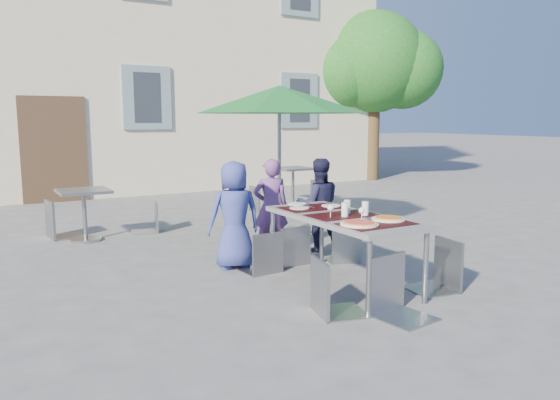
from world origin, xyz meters
TOP-DOWN VIEW (x-y plane):
  - ground at (0.00, 0.00)m, footprint 90.00×90.00m
  - building at (-0.00, 11.50)m, footprint 13.60×8.20m
  - tree at (6.55, 7.54)m, footprint 3.60×3.00m
  - dining_table at (-0.26, -0.22)m, footprint 0.80×1.85m
  - pizza_near_left at (-0.45, -0.73)m, footprint 0.36×0.36m
  - pizza_near_right at (-0.04, -0.68)m, footprint 0.33×0.33m
  - glassware at (-0.22, -0.31)m, footprint 0.44×0.44m
  - place_settings at (-0.25, 0.42)m, footprint 0.66×0.52m
  - child_0 at (-0.94, 0.96)m, footprint 0.67×0.49m
  - child_1 at (-0.27, 1.30)m, footprint 0.53×0.43m
  - child_2 at (0.39, 1.19)m, footprint 0.68×0.53m
  - chair_0 at (-0.75, 0.61)m, footprint 0.43×0.44m
  - chair_1 at (-0.28, 0.76)m, footprint 0.40×0.41m
  - chair_2 at (0.33, 0.54)m, footprint 0.46×0.47m
  - chair_3 at (-0.86, -0.87)m, footprint 0.52×0.52m
  - chair_4 at (0.53, -0.83)m, footprint 0.50×0.50m
  - chair_5 at (-0.37, -1.18)m, footprint 0.51×0.51m
  - patio_umbrella at (0.46, 2.35)m, footprint 2.58×2.58m
  - cafe_table_0 at (-2.18, 3.33)m, footprint 0.69×0.69m
  - bg_chair_l_0 at (-2.49, 3.74)m, footprint 0.52×0.52m
  - bg_chair_r_0 at (-1.19, 3.49)m, footprint 0.47×0.47m
  - cafe_table_1 at (2.20, 4.81)m, footprint 0.70×0.70m
  - bg_chair_l_1 at (1.13, 4.26)m, footprint 0.42×0.42m
  - bg_chair_r_1 at (2.47, 4.47)m, footprint 0.45×0.45m

SIDE VIEW (x-z plane):
  - ground at x=0.00m, z-range 0.00..0.00m
  - chair_2 at x=0.33m, z-range 0.07..0.91m
  - cafe_table_0 at x=-2.18m, z-range 0.13..0.88m
  - cafe_table_1 at x=2.20m, z-range 0.14..0.88m
  - bg_chair_r_0 at x=-1.19m, z-range 0.07..0.96m
  - chair_1 at x=-0.28m, z-range 0.07..0.97m
  - chair_0 at x=-0.75m, z-range 0.07..0.98m
  - bg_chair_l_1 at x=1.13m, z-range 0.08..1.01m
  - bg_chair_r_1 at x=2.47m, z-range 0.08..1.02m
  - chair_3 at x=-0.86m, z-range 0.08..1.05m
  - chair_4 at x=0.53m, z-range 0.09..1.07m
  - chair_5 at x=-0.37m, z-range 0.09..1.11m
  - child_2 at x=0.39m, z-range 0.00..1.23m
  - child_1 at x=-0.27m, z-range 0.00..1.24m
  - bg_chair_l_0 at x=-2.49m, z-range 0.10..1.16m
  - child_0 at x=-0.94m, z-range 0.00..1.26m
  - dining_table at x=-0.26m, z-range 0.32..1.07m
  - place_settings at x=-0.25m, z-range 0.76..0.77m
  - pizza_near_right at x=-0.04m, z-range 0.75..0.78m
  - pizza_near_left at x=-0.45m, z-range 0.75..0.78m
  - glassware at x=-0.22m, z-range 0.75..0.90m
  - patio_umbrella at x=0.46m, z-range 0.89..3.11m
  - tree at x=6.55m, z-range 0.90..5.60m
  - building at x=0.00m, z-range -0.70..10.40m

